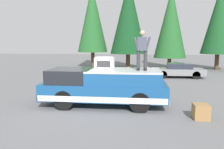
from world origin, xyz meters
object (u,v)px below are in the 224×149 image
compressor_unit (105,63)px  parked_car_grey (178,70)px  wooden_crate (201,112)px  pickup_truck (104,86)px  person_on_truck_bed (142,49)px

compressor_unit → parked_car_grey: size_ratio=0.20×
wooden_crate → pickup_truck: bearing=69.9°
pickup_truck → compressor_unit: 1.06m
compressor_unit → person_on_truck_bed: person_on_truck_bed is taller
compressor_unit → person_on_truck_bed: bearing=-97.0°
pickup_truck → compressor_unit: compressor_unit is taller
compressor_unit → parked_car_grey: compressor_unit is taller
compressor_unit → parked_car_grey: (8.69, -4.84, -1.35)m
pickup_truck → wooden_crate: 4.13m
parked_car_grey → pickup_truck: bearing=151.0°
person_on_truck_bed → parked_car_grey: 9.66m
person_on_truck_bed → parked_car_grey: person_on_truck_bed is taller
pickup_truck → parked_car_grey: pickup_truck is taller
pickup_truck → person_on_truck_bed: size_ratio=3.28×
compressor_unit → person_on_truck_bed: 1.77m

